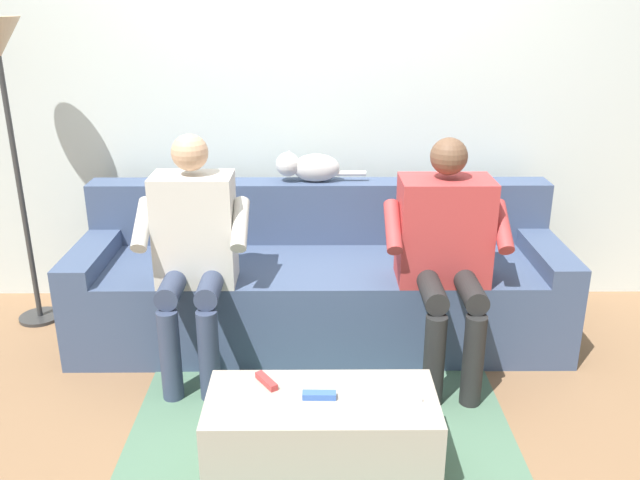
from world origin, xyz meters
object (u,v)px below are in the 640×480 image
object	(u,v)px
remote_white	(407,400)
remote_blue	(319,395)
person_right_seated	(194,244)
couch	(320,283)
remote_red	(266,381)
cat_on_backrest	(308,167)
person_left_seated	(446,243)
coffee_table	(322,435)
floor_lamp	(1,70)

from	to	relation	value
remote_white	remote_blue	distance (m)	0.34
person_right_seated	couch	bearing A→B (deg)	-146.93
person_right_seated	remote_red	world-z (taller)	person_right_seated
couch	remote_blue	distance (m)	1.21
cat_on_backrest	remote_red	xyz separation A→B (m)	(0.16, 1.37, -0.54)
couch	person_left_seated	bearing A→B (deg)	147.94
couch	person_left_seated	xyz separation A→B (m)	(-0.61, 0.38, 0.38)
person_left_seated	cat_on_backrest	world-z (taller)	person_left_seated
couch	remote_white	xyz separation A→B (m)	(-0.33, 1.23, 0.06)
person_right_seated	remote_white	distance (m)	1.30
coffee_table	remote_red	bearing A→B (deg)	-24.47
remote_blue	couch	bearing A→B (deg)	90.67
person_left_seated	remote_blue	distance (m)	1.08
cat_on_backrest	remote_white	distance (m)	1.64
person_right_seated	remote_red	xyz separation A→B (m)	(-0.39, 0.71, -0.32)
couch	floor_lamp	distance (m)	2.02
person_right_seated	cat_on_backrest	size ratio (longest dim) A/B	2.35
remote_white	floor_lamp	world-z (taller)	floor_lamp
coffee_table	floor_lamp	distance (m)	2.49
coffee_table	remote_white	world-z (taller)	remote_white
person_right_seated	floor_lamp	bearing A→B (deg)	-27.88
cat_on_backrest	floor_lamp	xyz separation A→B (m)	(1.60, 0.11, 0.54)
coffee_table	floor_lamp	bearing A→B (deg)	-39.34
cat_on_backrest	coffee_table	bearing A→B (deg)	92.53
couch	person_right_seated	world-z (taller)	person_right_seated
remote_red	remote_blue	bearing A→B (deg)	-149.05
person_left_seated	remote_white	size ratio (longest dim) A/B	10.02
couch	floor_lamp	size ratio (longest dim) A/B	1.54
couch	cat_on_backrest	bearing A→B (deg)	-76.35
remote_white	remote_red	bearing A→B (deg)	-23.67
remote_white	coffee_table	bearing A→B (deg)	-15.31
person_right_seated	remote_white	xyz separation A→B (m)	(-0.94, 0.83, -0.33)
person_right_seated	cat_on_backrest	distance (m)	0.89
person_right_seated	floor_lamp	size ratio (longest dim) A/B	0.70
person_right_seated	remote_red	bearing A→B (deg)	118.98
coffee_table	person_left_seated	bearing A→B (deg)	-126.67
remote_white	floor_lamp	bearing A→B (deg)	-45.44
remote_red	person_left_seated	bearing A→B (deg)	-82.47
remote_blue	floor_lamp	size ratio (longest dim) A/B	0.08
person_right_seated	remote_blue	world-z (taller)	person_right_seated
remote_red	remote_blue	distance (m)	0.23
coffee_table	floor_lamp	world-z (taller)	floor_lamp
couch	person_right_seated	size ratio (longest dim) A/B	2.19
remote_red	floor_lamp	xyz separation A→B (m)	(1.44, -1.26, 1.08)
person_left_seated	cat_on_backrest	distance (m)	0.97
remote_white	remote_blue	world-z (taller)	remote_blue
coffee_table	person_right_seated	xyz separation A→B (m)	(0.61, -0.81, 0.51)
floor_lamp	cat_on_backrest	bearing A→B (deg)	-175.99
couch	remote_blue	size ratio (longest dim) A/B	20.14
cat_on_backrest	person_left_seated	bearing A→B (deg)	136.10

